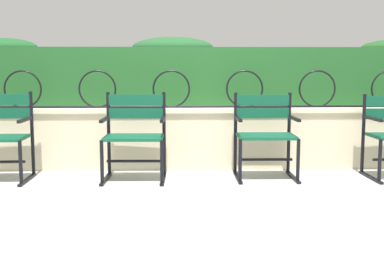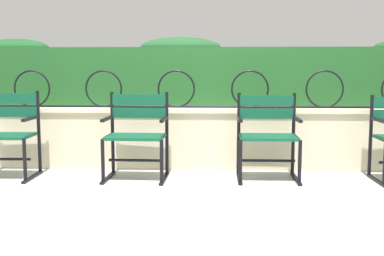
# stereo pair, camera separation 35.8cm
# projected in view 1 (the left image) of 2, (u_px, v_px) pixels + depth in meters

# --- Properties ---
(ground_plane) EXTENTS (60.00, 60.00, 0.00)m
(ground_plane) POSITION_uv_depth(u_px,v_px,m) (192.00, 186.00, 4.70)
(ground_plane) COLOR #ADADA8
(stone_wall) EXTENTS (8.58, 0.41, 0.69)m
(stone_wall) POSITION_uv_depth(u_px,v_px,m) (190.00, 137.00, 5.55)
(stone_wall) COLOR beige
(stone_wall) RESTS_ON ground
(iron_arch_fence) EXTENTS (8.02, 0.02, 0.42)m
(iron_arch_fence) POSITION_uv_depth(u_px,v_px,m) (174.00, 91.00, 5.40)
(iron_arch_fence) COLOR black
(iron_arch_fence) RESTS_ON stone_wall
(hedge_row) EXTENTS (8.41, 0.53, 0.81)m
(hedge_row) POSITION_uv_depth(u_px,v_px,m) (189.00, 74.00, 5.90)
(hedge_row) COLOR #1E5123
(hedge_row) RESTS_ON stone_wall
(park_chair_leftmost) EXTENTS (0.58, 0.53, 0.89)m
(park_chair_leftmost) POSITION_uv_depth(u_px,v_px,m) (1.00, 134.00, 4.90)
(park_chair_leftmost) COLOR #0F4C33
(park_chair_leftmost) RESTS_ON ground
(park_chair_centre_left) EXTENTS (0.63, 0.54, 0.88)m
(park_chair_centre_left) POSITION_uv_depth(u_px,v_px,m) (135.00, 133.00, 4.94)
(park_chair_centre_left) COLOR #0F4C33
(park_chair_centre_left) RESTS_ON ground
(park_chair_centre_right) EXTENTS (0.62, 0.52, 0.87)m
(park_chair_centre_right) POSITION_uv_depth(u_px,v_px,m) (265.00, 133.00, 5.03)
(park_chair_centre_right) COLOR #0F4C33
(park_chair_centre_right) RESTS_ON ground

